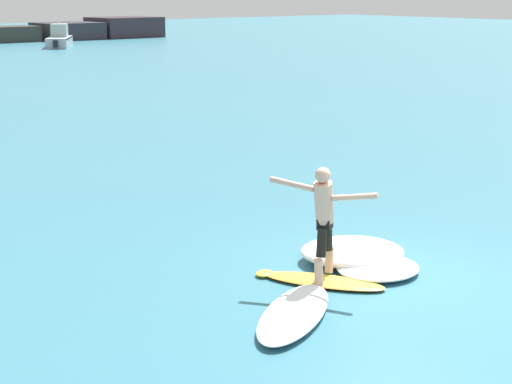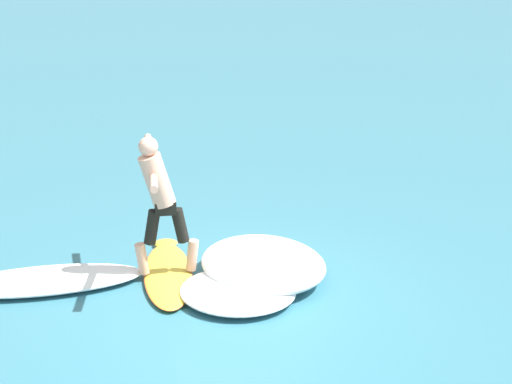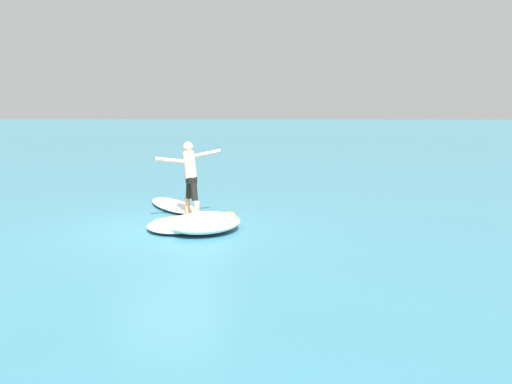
# 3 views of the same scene
# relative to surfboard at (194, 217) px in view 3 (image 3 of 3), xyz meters

# --- Properties ---
(ground_plane) EXTENTS (200.00, 200.00, 0.00)m
(ground_plane) POSITION_rel_surfboard_xyz_m (1.00, -0.39, -0.05)
(ground_plane) COLOR teal
(surfboard) EXTENTS (1.48, 2.05, 0.23)m
(surfboard) POSITION_rel_surfboard_xyz_m (0.00, 0.00, 0.00)
(surfboard) COLOR yellow
(surfboard) RESTS_ON ground
(surfer) EXTENTS (0.97, 1.47, 1.79)m
(surfer) POSITION_rel_surfboard_xyz_m (-0.04, -0.07, 1.10)
(surfer) COLOR #D9A48B
(surfer) RESTS_ON surfboard
(wave_foam_at_tail) EXTENTS (2.44, 2.00, 0.17)m
(wave_foam_at_tail) POSITION_rel_surfboard_xyz_m (-1.29, -0.81, 0.04)
(wave_foam_at_tail) COLOR white
(wave_foam_at_tail) RESTS_ON ground
(wave_foam_at_nose) EXTENTS (2.27, 2.21, 0.37)m
(wave_foam_at_nose) POSITION_rel_surfboard_xyz_m (1.12, 0.45, 0.14)
(wave_foam_at_nose) COLOR white
(wave_foam_at_nose) RESTS_ON ground
(wave_foam_beside) EXTENTS (1.64, 1.54, 0.18)m
(wave_foam_beside) POSITION_rel_surfboard_xyz_m (1.05, -0.20, 0.04)
(wave_foam_beside) COLOR white
(wave_foam_beside) RESTS_ON ground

